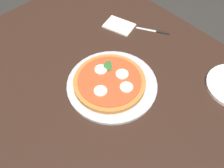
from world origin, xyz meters
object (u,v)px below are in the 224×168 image
(knife, at_px, (157,31))
(napkin, at_px, (119,26))
(pizza, at_px, (110,82))
(serving_tray, at_px, (112,85))
(dining_table, at_px, (99,84))

(knife, bearing_deg, napkin, -145.21)
(pizza, bearing_deg, serving_tray, 39.72)
(dining_table, bearing_deg, pizza, -12.67)
(dining_table, distance_m, serving_tray, 0.15)
(dining_table, relative_size, pizza, 4.23)
(dining_table, xyz_separation_m, knife, (0.01, 0.34, 0.10))
(serving_tray, relative_size, knife, 2.52)
(dining_table, bearing_deg, napkin, 118.16)
(napkin, bearing_deg, dining_table, -61.84)
(dining_table, relative_size, serving_tray, 3.35)
(dining_table, height_order, pizza, pizza)
(dining_table, bearing_deg, serving_tray, -8.51)
(serving_tray, distance_m, knife, 0.36)
(pizza, relative_size, knife, 2.00)
(serving_tray, height_order, pizza, pizza)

